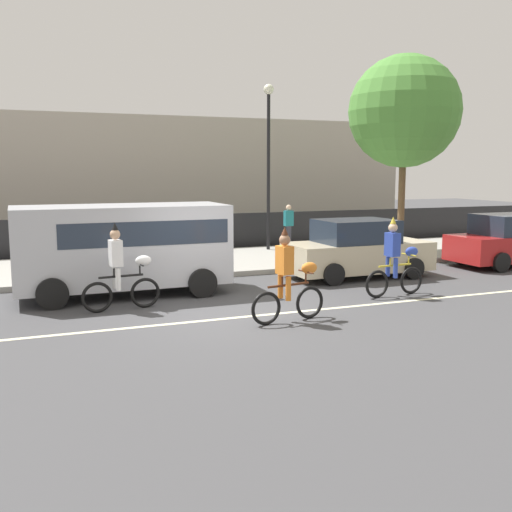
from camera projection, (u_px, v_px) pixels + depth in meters
name	position (u px, v px, depth m)	size (l,w,h in m)	color
ground_plane	(223.00, 313.00, 12.74)	(80.00, 80.00, 0.00)	#424244
road_centre_line	(231.00, 318.00, 12.28)	(36.00, 0.14, 0.01)	beige
sidewalk_curb	(156.00, 265.00, 18.70)	(60.00, 5.00, 0.15)	#9E9B93
fence_line	(138.00, 236.00, 21.27)	(40.00, 0.08, 1.40)	black
building_backdrop	(104.00, 177.00, 28.90)	(28.00, 8.00, 5.35)	#B2A899
parade_cyclist_zebra	(122.00, 272.00, 12.88)	(1.72, 0.50, 1.92)	black
parade_cyclist_orange	(289.00, 280.00, 11.90)	(1.71, 0.52, 1.92)	black
parade_cyclist_cobalt	(396.00, 261.00, 14.36)	(1.72, 0.50, 1.92)	black
parked_van_silver	(125.00, 243.00, 14.46)	(5.00, 2.22, 2.18)	silver
parked_car_beige	(357.00, 250.00, 16.91)	(4.10, 1.92, 1.64)	beige
parked_car_red	(512.00, 241.00, 18.95)	(4.10, 1.92, 1.64)	#AD1E1E
street_lamp_post	(269.00, 143.00, 21.28)	(0.36, 0.36, 5.86)	black
street_tree_near_lamp	(404.00, 112.00, 20.75)	(3.88, 3.88, 6.82)	brown
pedestrian_onlooker	(289.00, 226.00, 21.77)	(0.32, 0.20, 1.62)	#33333D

